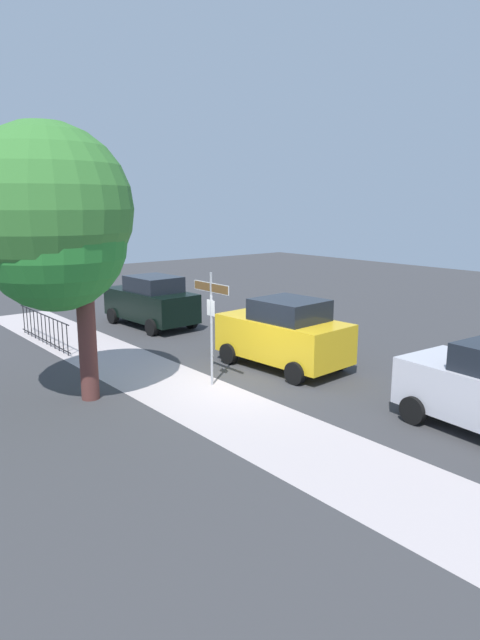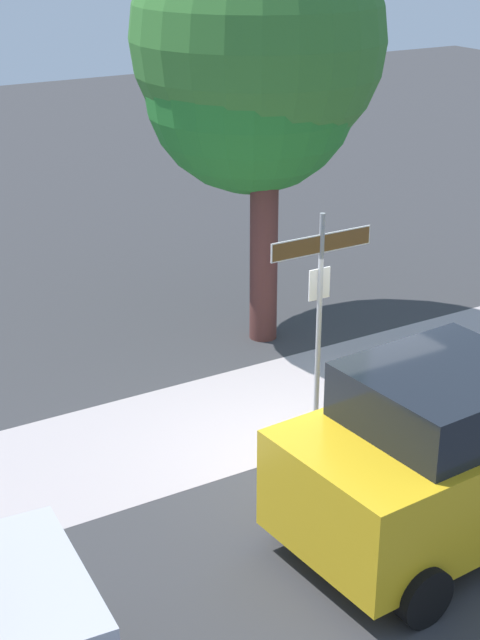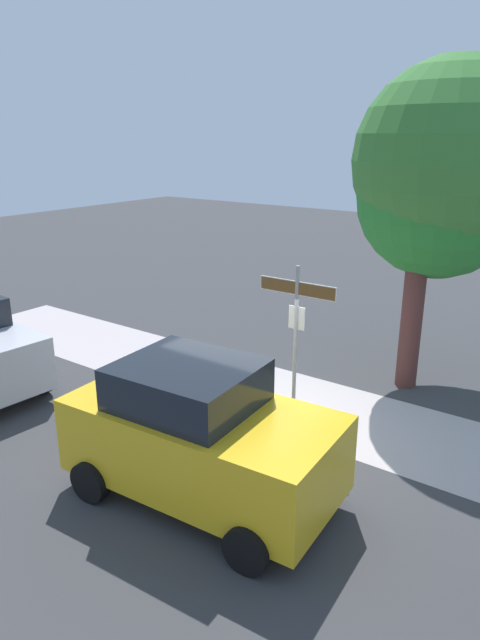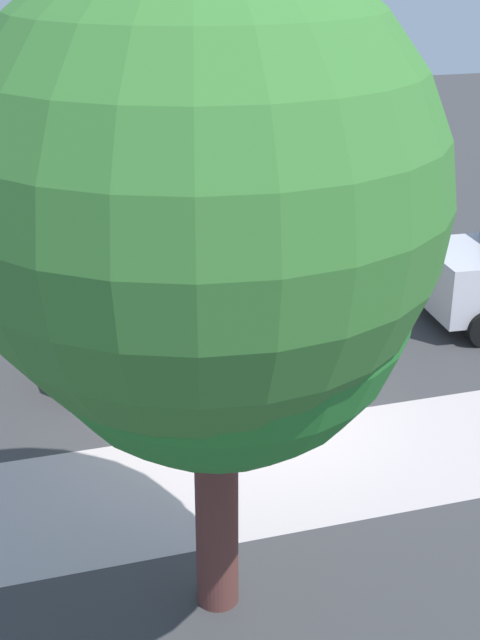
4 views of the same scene
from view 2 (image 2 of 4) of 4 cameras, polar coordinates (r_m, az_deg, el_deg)
ground_plane at (r=12.89m, az=3.53°, el=-7.83°), size 60.00×60.00×0.00m
sidewalk_strip at (r=14.86m, az=7.12°, el=-3.54°), size 24.00×2.60×0.00m
street_sign at (r=12.53m, az=4.71°, el=2.02°), size 1.51×0.07×3.09m
shade_tree at (r=15.69m, az=1.13°, el=15.21°), size 4.02×4.02×6.75m
car_yellow at (r=11.13m, az=12.33°, el=-7.52°), size 4.14×2.38×2.11m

